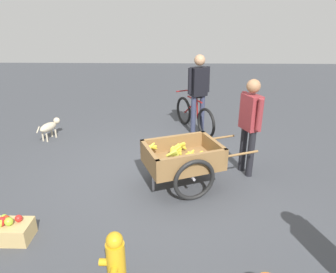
# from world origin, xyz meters

# --- Properties ---
(ground_plane) EXTENTS (24.00, 24.00, 0.00)m
(ground_plane) POSITION_xyz_m (0.00, 0.00, 0.00)
(ground_plane) COLOR #3D3F44
(fruit_cart) EXTENTS (1.81, 1.32, 0.73)m
(fruit_cart) POSITION_xyz_m (-0.38, 0.27, 0.44)
(fruit_cart) COLOR olive
(fruit_cart) RESTS_ON ground
(vendor_person) EXTENTS (0.31, 0.52, 1.59)m
(vendor_person) POSITION_xyz_m (-1.44, -0.15, 0.95)
(vendor_person) COLOR black
(vendor_person) RESTS_ON ground
(bicycle) EXTENTS (0.82, 1.51, 0.85)m
(bicycle) POSITION_xyz_m (-0.68, -2.14, 0.35)
(bicycle) COLOR black
(bicycle) RESTS_ON ground
(cyclist_person) EXTENTS (0.47, 0.35, 1.72)m
(cyclist_person) POSITION_xyz_m (-0.75, -2.01, 1.04)
(cyclist_person) COLOR #333851
(cyclist_person) RESTS_ON ground
(dog) EXTENTS (0.33, 0.64, 0.40)m
(dog) POSITION_xyz_m (2.40, -1.57, 0.27)
(dog) COLOR beige
(dog) RESTS_ON ground
(fire_hydrant) EXTENTS (0.25, 0.25, 0.67)m
(fire_hydrant) POSITION_xyz_m (0.29, 2.26, 0.33)
(fire_hydrant) COLOR gold
(fire_hydrant) RESTS_ON ground
(apple_crate) EXTENTS (0.44, 0.32, 0.32)m
(apple_crate) POSITION_xyz_m (1.67, 1.58, 0.13)
(apple_crate) COLOR tan
(apple_crate) RESTS_ON ground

